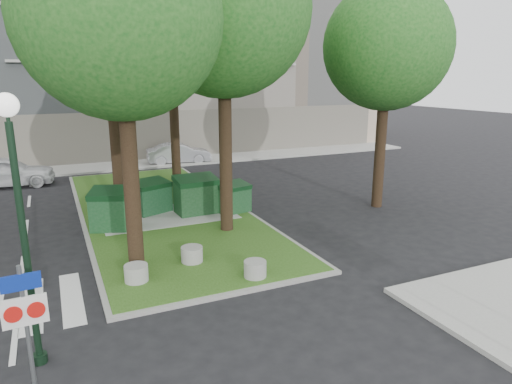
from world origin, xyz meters
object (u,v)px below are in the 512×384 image
dumpster_d (233,198)px  litter_bin (213,197)px  bollard_mid (192,254)px  car_silver (179,153)px  tree_median_far (171,10)px  bollard_left (136,273)px  car_white (5,172)px  dumpster_a (114,209)px  tree_median_mid (109,33)px  dumpster_b (151,197)px  tree_street_right (389,34)px  dumpster_c (196,195)px  street_lamp (19,203)px  traffic_sign_pole (25,313)px  bollard_right (255,269)px

dumpster_d → litter_bin: bearing=93.3°
bollard_mid → car_silver: bearing=76.1°
litter_bin → tree_median_far: bearing=94.6°
bollard_left → car_white: car_white is taller
dumpster_a → litter_bin: bearing=41.7°
tree_median_mid → dumpster_d: (3.91, -2.63, -6.28)m
dumpster_a → dumpster_b: (1.60, 1.48, -0.08)m
tree_street_right → dumpster_c: bearing=166.3°
car_white → street_lamp: bearing=-169.9°
traffic_sign_pole → tree_median_mid: bearing=70.9°
dumpster_b → dumpster_d: (2.97, -1.25, -0.06)m
litter_bin → dumpster_b: bearing=-178.4°
dumpster_a → bollard_left: 4.68m
tree_median_mid → dumpster_c: size_ratio=5.96×
tree_median_mid → street_lamp: tree_median_mid is taller
dumpster_b → litter_bin: 2.63m
dumpster_c → car_silver: 11.39m
car_silver → bollard_right: bearing=179.0°
car_silver → tree_street_right: bearing=-150.7°
tree_median_mid → dumpster_a: (-0.66, -2.86, -6.15)m
street_lamp → car_white: street_lamp is taller
dumpster_a → bollard_right: (2.86, -5.70, -0.49)m
tree_street_right → car_silver: (-5.14, 12.97, -6.33)m
dumpster_c → bollard_mid: dumpster_c is taller
bollard_right → tree_street_right: bearing=30.3°
street_lamp → traffic_sign_pole: (-0.07, -0.90, -1.68)m
traffic_sign_pole → dumpster_b: bearing=63.9°
dumpster_d → bollard_left: bearing=-145.9°
dumpster_a → car_white: (-4.01, 9.30, -0.06)m
bollard_mid → litter_bin: bearing=64.9°
dumpster_b → traffic_sign_pole: bearing=-134.3°
bollard_left → street_lamp: street_lamp is taller
dumpster_d → car_white: car_white is taller
dumpster_c → litter_bin: bearing=38.7°
traffic_sign_pole → tree_street_right: bearing=25.1°
tree_median_far → tree_street_right: 9.85m
dumpster_c → bollard_right: size_ratio=2.74×
tree_street_right → bollard_left: size_ratio=16.19×
dumpster_b → dumpster_c: 1.80m
dumpster_a → dumpster_b: 2.18m
street_lamp → car_silver: 20.87m
tree_median_mid → car_white: size_ratio=2.21×
traffic_sign_pole → car_white: (-1.50, 17.50, -0.76)m
traffic_sign_pole → dumpster_a: bearing=69.9°
dumpster_d → bollard_mid: size_ratio=2.31×
tree_median_far → bollard_right: 14.08m
bollard_right → bollard_mid: size_ratio=0.97×
tree_median_mid → dumpster_c: tree_median_mid is taller
tree_street_right → bollard_right: size_ratio=16.44×
dumpster_d → bollard_mid: bearing=-137.1°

